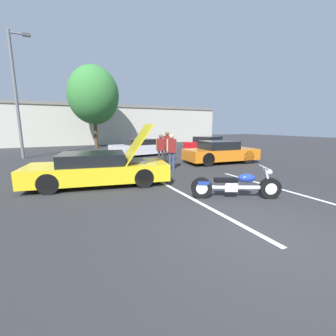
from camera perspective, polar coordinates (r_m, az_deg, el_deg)
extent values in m
plane|color=#2D2D30|center=(4.83, 22.90, -15.66)|extent=(80.00, 80.00, 0.00)
cube|color=white|center=(6.31, 7.81, -8.59)|extent=(0.12, 5.27, 0.01)
cube|color=white|center=(8.44, 26.08, -4.63)|extent=(0.12, 5.27, 0.01)
cube|color=beige|center=(27.73, -19.57, 10.36)|extent=(32.00, 4.00, 4.40)
cube|color=slate|center=(27.82, -19.84, 14.58)|extent=(32.00, 4.20, 0.30)
cylinder|color=slate|center=(17.22, -34.13, 14.68)|extent=(0.18, 0.18, 7.60)
cylinder|color=slate|center=(17.91, -33.91, 26.49)|extent=(0.90, 0.10, 0.10)
cube|color=#4C4C51|center=(17.88, -32.32, 26.68)|extent=(0.44, 0.28, 0.16)
cylinder|color=brown|center=(22.46, -17.88, 8.54)|extent=(0.32, 0.32, 2.85)
ellipsoid|color=#387F38|center=(22.62, -18.40, 17.13)|extent=(4.55, 4.55, 5.23)
cylinder|color=black|center=(7.13, 24.48, -4.69)|extent=(0.61, 0.42, 0.60)
cylinder|color=black|center=(6.60, 8.50, -5.00)|extent=(0.61, 0.42, 0.60)
cylinder|color=silver|center=(7.13, 24.48, -4.69)|extent=(0.37, 0.30, 0.33)
cylinder|color=silver|center=(6.60, 8.50, -5.00)|extent=(0.37, 0.30, 0.33)
cylinder|color=silver|center=(6.80, 16.80, -4.77)|extent=(1.54, 0.88, 0.12)
cube|color=silver|center=(6.75, 15.61, -4.46)|extent=(0.43, 0.38, 0.28)
ellipsoid|color=navy|center=(6.82, 19.33, -2.45)|extent=(0.57, 0.48, 0.26)
cube|color=black|center=(6.67, 14.45, -2.99)|extent=(0.69, 0.53, 0.10)
cube|color=navy|center=(6.57, 8.97, -3.60)|extent=(0.40, 0.35, 0.10)
cylinder|color=silver|center=(7.02, 23.94, -2.17)|extent=(0.30, 0.20, 0.62)
cylinder|color=silver|center=(6.92, 23.22, 0.18)|extent=(0.35, 0.64, 0.04)
sphere|color=silver|center=(7.01, 24.40, -0.95)|extent=(0.16, 0.16, 0.16)
cylinder|color=silver|center=(6.81, 12.92, -5.07)|extent=(1.18, 0.67, 0.09)
cube|color=yellow|center=(8.35, -17.13, -0.89)|extent=(5.03, 2.71, 0.57)
cube|color=black|center=(8.28, -18.63, 2.32)|extent=(2.42, 2.03, 0.39)
cylinder|color=black|center=(7.67, -6.14, -2.53)|extent=(0.69, 0.34, 0.66)
cylinder|color=black|center=(9.23, -7.74, -0.31)|extent=(0.69, 0.34, 0.66)
cylinder|color=black|center=(7.79, -28.17, -3.55)|extent=(0.69, 0.34, 0.66)
cylinder|color=black|center=(9.33, -26.04, -1.19)|extent=(0.69, 0.34, 0.66)
cube|color=yellow|center=(8.28, -8.00, 6.17)|extent=(1.29, 1.84, 1.39)
cube|color=#4C4C51|center=(8.36, -8.21, 1.21)|extent=(0.78, 1.10, 0.28)
cube|color=silver|center=(15.93, -6.60, 4.88)|extent=(4.49, 2.26, 0.63)
cube|color=black|center=(15.81, -7.19, 6.65)|extent=(2.12, 1.78, 0.38)
cylinder|color=black|center=(15.97, -1.09, 4.33)|extent=(0.63, 0.30, 0.60)
cylinder|color=black|center=(17.24, -3.78, 4.77)|extent=(0.63, 0.30, 0.60)
cylinder|color=black|center=(14.71, -9.87, 3.62)|extent=(0.63, 0.30, 0.60)
cylinder|color=black|center=(16.08, -12.04, 4.13)|extent=(0.63, 0.30, 0.60)
cube|color=orange|center=(13.06, 13.19, 3.46)|extent=(4.22, 2.22, 0.59)
cube|color=black|center=(12.92, 12.68, 5.71)|extent=(1.99, 1.79, 0.44)
cylinder|color=black|center=(13.19, 19.59, 2.60)|extent=(0.73, 0.30, 0.71)
cylinder|color=black|center=(14.41, 15.70, 3.46)|extent=(0.73, 0.30, 0.71)
cylinder|color=black|center=(11.77, 10.07, 2.14)|extent=(0.73, 0.30, 0.71)
cylinder|color=black|center=(13.12, 6.71, 3.11)|extent=(0.73, 0.30, 0.71)
cube|color=red|center=(19.43, 10.32, 5.81)|extent=(4.81, 3.06, 0.61)
cube|color=black|center=(19.25, 10.05, 7.29)|extent=(2.41, 2.13, 0.40)
cylinder|color=black|center=(20.18, 14.40, 5.35)|extent=(0.66, 0.40, 0.62)
cylinder|color=black|center=(21.02, 10.81, 5.70)|extent=(0.66, 0.40, 0.62)
cylinder|color=black|center=(17.87, 9.70, 4.88)|extent=(0.66, 0.40, 0.62)
cylinder|color=black|center=(18.81, 5.91, 5.27)|extent=(0.66, 0.40, 0.62)
cylinder|color=gray|center=(12.66, -0.63, 3.21)|extent=(0.12, 0.12, 0.85)
cylinder|color=gray|center=(12.74, 0.18, 3.26)|extent=(0.12, 0.12, 0.85)
cube|color=maroon|center=(12.62, -0.23, 6.67)|extent=(0.36, 0.20, 0.67)
cylinder|color=brown|center=(12.53, -1.14, 6.79)|extent=(0.08, 0.08, 0.61)
cylinder|color=brown|center=(12.72, 0.67, 6.85)|extent=(0.08, 0.08, 0.61)
sphere|color=brown|center=(12.60, -0.23, 8.72)|extent=(0.23, 0.23, 0.23)
cylinder|color=#38476B|center=(10.70, 0.46, 1.73)|extent=(0.12, 0.12, 0.82)
cylinder|color=#38476B|center=(10.79, 1.41, 1.81)|extent=(0.12, 0.12, 0.82)
cube|color=maroon|center=(10.65, 0.95, 5.65)|extent=(0.36, 0.20, 0.65)
cylinder|color=tan|center=(10.55, -0.12, 5.78)|extent=(0.08, 0.08, 0.58)
cylinder|color=tan|center=(10.75, 2.00, 5.87)|extent=(0.08, 0.08, 0.58)
sphere|color=tan|center=(10.62, 0.95, 7.98)|extent=(0.22, 0.22, 0.22)
cylinder|color=#333338|center=(11.67, -2.30, 2.44)|extent=(0.12, 0.12, 0.80)
cylinder|color=#333338|center=(11.76, -1.41, 2.50)|extent=(0.12, 0.12, 0.80)
cube|color=maroon|center=(11.63, -1.87, 5.96)|extent=(0.36, 0.20, 0.63)
cylinder|color=brown|center=(11.54, -2.87, 6.07)|extent=(0.08, 0.08, 0.57)
cylinder|color=brown|center=(11.72, -0.89, 6.15)|extent=(0.08, 0.08, 0.57)
sphere|color=brown|center=(11.61, -1.89, 8.04)|extent=(0.22, 0.22, 0.22)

